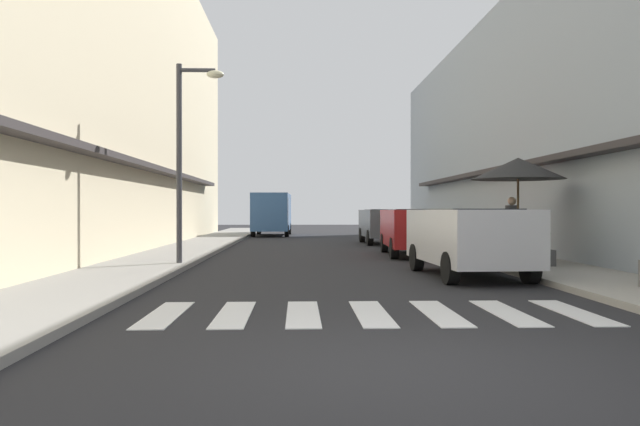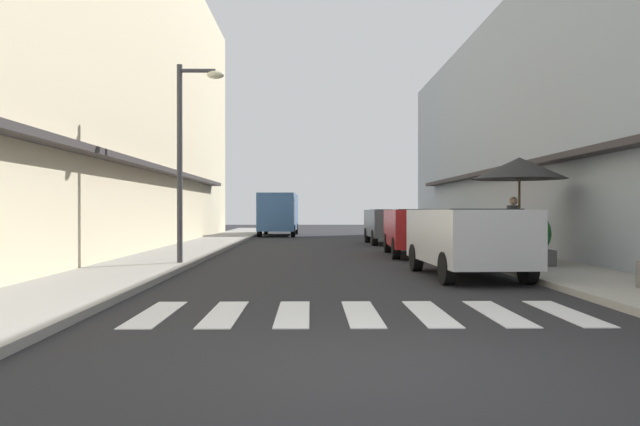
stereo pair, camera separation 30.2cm
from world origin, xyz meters
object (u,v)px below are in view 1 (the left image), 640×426
parked_car_far (384,222)px  street_lamp (187,140)px  planter_midblock (527,239)px  cafe_umbrella (518,169)px  parked_car_mid (414,226)px  pedestrian_walking_near (512,227)px  delivery_van (272,211)px  parked_car_near (468,234)px

parked_car_far → street_lamp: 12.57m
planter_midblock → cafe_umbrella: bearing=84.5°
parked_car_mid → pedestrian_walking_near: pedestrian_walking_near is taller
street_lamp → cafe_umbrella: (8.38, -0.00, -0.70)m
parked_car_mid → delivery_van: bearing=108.5°
parked_car_far → planter_midblock: (1.86, -11.39, -0.17)m
street_lamp → pedestrian_walking_near: 8.69m
parked_car_mid → pedestrian_walking_near: bearing=-59.3°
delivery_van → pedestrian_walking_near: size_ratio=3.27×
parked_car_near → parked_car_mid: same height
parked_car_near → street_lamp: street_lamp is taller
parked_car_near → street_lamp: (-6.44, 2.39, 2.27)m
cafe_umbrella → pedestrian_walking_near: 1.58m
pedestrian_walking_near → cafe_umbrella: bearing=6.4°
delivery_van → cafe_umbrella: size_ratio=2.05×
pedestrian_walking_near → parked_car_mid: bearing=-140.8°
parked_car_far → street_lamp: size_ratio=0.79×
parked_car_mid → cafe_umbrella: 4.55m
parked_car_mid → cafe_umbrella: (1.94, -3.81, 1.56)m
planter_midblock → parked_car_near: bearing=-140.1°
street_lamp → planter_midblock: street_lamp is taller
parked_car_near → planter_midblock: (1.86, 1.56, -0.17)m
street_lamp → cafe_umbrella: size_ratio=1.87×
parked_car_far → pedestrian_walking_near: 10.24m
parked_car_near → parked_car_far: bearing=90.0°
street_lamp → planter_midblock: 8.69m
parked_car_near → delivery_van: (-5.14, 21.56, 0.48)m
cafe_umbrella → pedestrian_walking_near: (0.02, 0.51, -1.49)m
cafe_umbrella → planter_midblock: (-0.08, -0.83, -1.74)m
parked_car_far → planter_midblock: size_ratio=3.02×
pedestrian_walking_near → street_lamp: bearing=-78.0°
parked_car_mid → street_lamp: (-6.44, -3.80, 2.26)m
parked_car_mid → pedestrian_walking_near: (1.96, -3.30, 0.07)m
parked_car_far → parked_car_near: bearing=-90.0°
pedestrian_walking_near → planter_midblock: bearing=4.3°
delivery_van → planter_midblock: bearing=-70.7°
parked_car_far → cafe_umbrella: bearing=-79.6°
street_lamp → pedestrian_walking_near: bearing=3.5°
parked_car_near → pedestrian_walking_near: (1.96, 2.90, 0.07)m
parked_car_far → street_lamp: street_lamp is taller
parked_car_far → parked_car_mid: bearing=-90.0°
street_lamp → parked_car_mid: bearing=30.6°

